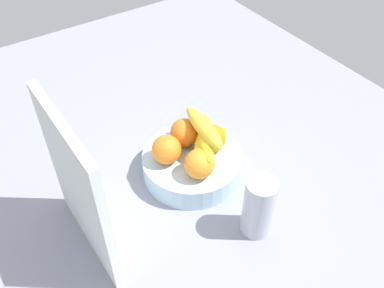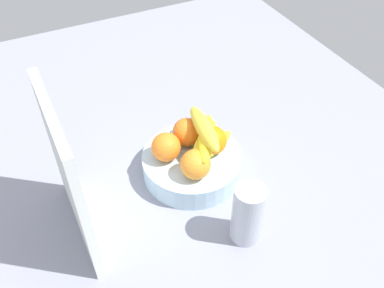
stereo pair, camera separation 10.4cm
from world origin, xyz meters
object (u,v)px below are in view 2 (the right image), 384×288
object	(u,v)px
fruit_bowl	(192,164)
orange_front_left	(166,148)
cutting_board	(68,177)
banana_bunch	(206,139)
orange_center	(213,140)
orange_back_left	(187,132)
orange_front_right	(196,164)
thermos_tumbler	(248,214)

from	to	relation	value
fruit_bowl	orange_front_left	size ratio (longest dim) A/B	3.48
fruit_bowl	cutting_board	distance (cm)	34.41
banana_bunch	orange_front_left	bearing A→B (deg)	71.36
orange_center	orange_back_left	xyz separation A→B (cm)	(5.63, 4.49, 0.00)
orange_front_right	cutting_board	bearing A→B (deg)	87.30
orange_front_left	banana_bunch	world-z (taller)	banana_bunch
orange_back_left	orange_front_left	bearing A→B (deg)	113.04
fruit_bowl	orange_back_left	bearing A→B (deg)	-10.26
fruit_bowl	orange_front_right	world-z (taller)	orange_front_right
cutting_board	thermos_tumbler	size ratio (longest dim) A/B	2.29
orange_front_right	orange_front_left	bearing A→B (deg)	25.69
fruit_bowl	thermos_tumbler	xyz separation A→B (cm)	(-22.97, -2.31, 4.77)
fruit_bowl	thermos_tumbler	size ratio (longest dim) A/B	1.63
orange_back_left	cutting_board	world-z (taller)	cutting_board
orange_back_left	thermos_tumbler	distance (cm)	27.96
thermos_tumbler	orange_center	bearing A→B (deg)	-7.86
orange_front_left	thermos_tumbler	xyz separation A→B (cm)	(-24.87, -8.44, -2.02)
orange_back_left	thermos_tumbler	xyz separation A→B (cm)	(-27.85, -1.43, -2.02)
banana_bunch	orange_back_left	bearing A→B (deg)	21.69
orange_front_right	orange_center	world-z (taller)	same
thermos_tumbler	cutting_board	bearing A→B (deg)	61.43
cutting_board	orange_front_right	bearing A→B (deg)	-93.20
orange_front_left	cutting_board	distance (cm)	26.70
cutting_board	orange_front_left	bearing A→B (deg)	-74.68
orange_front_left	orange_front_right	xyz separation A→B (cm)	(-8.28, -3.98, 0.00)
fruit_bowl	orange_front_left	xyz separation A→B (cm)	(1.90, 6.13, 6.79)
fruit_bowl	orange_back_left	xyz separation A→B (cm)	(4.88, -0.88, 6.79)
orange_front_left	thermos_tumbler	distance (cm)	26.34
fruit_bowl	orange_center	xyz separation A→B (cm)	(-0.75, -5.37, 6.79)
orange_front_left	fruit_bowl	bearing A→B (deg)	-107.21
fruit_bowl	cutting_board	xyz separation A→B (cm)	(-5.04, 30.61, 14.90)
fruit_bowl	banana_bunch	bearing A→B (deg)	-111.19
orange_front_left	thermos_tumbler	world-z (taller)	thermos_tumbler
thermos_tumbler	orange_front_left	bearing A→B (deg)	18.75
orange_back_left	banana_bunch	bearing A→B (deg)	-158.31
fruit_bowl	cutting_board	size ratio (longest dim) A/B	0.71
orange_front_right	orange_center	size ratio (longest dim) A/B	1.00
orange_front_left	orange_center	bearing A→B (deg)	-102.98
orange_front_right	cutting_board	size ratio (longest dim) A/B	0.20
banana_bunch	thermos_tumbler	distance (cm)	22.00
orange_center	orange_back_left	bearing A→B (deg)	38.55
cutting_board	banana_bunch	bearing A→B (deg)	-84.21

